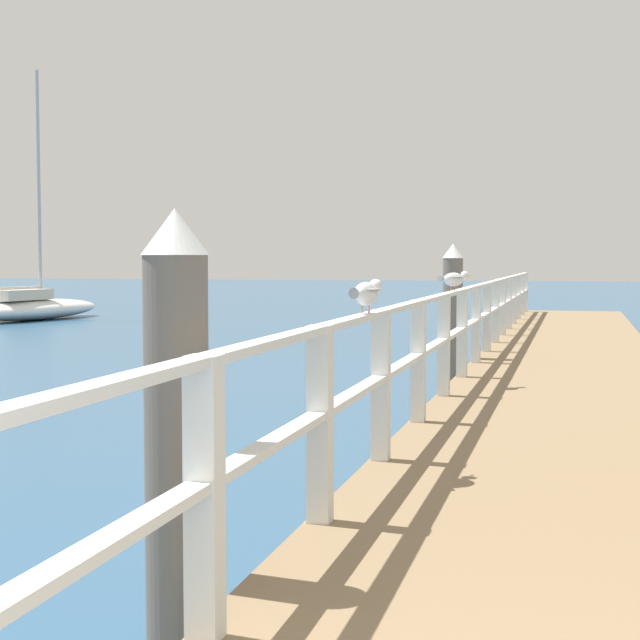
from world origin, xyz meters
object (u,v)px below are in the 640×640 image
at_px(seagull_background, 454,279).
at_px(boat_3, 34,307).
at_px(dock_piling_near, 177,435).
at_px(seagull_foreground, 366,292).
at_px(dock_piling_far, 453,314).

xyz_separation_m(seagull_background, boat_3, (-13.96, 14.69, -1.16)).
bearing_deg(dock_piling_near, seagull_background, 86.72).
xyz_separation_m(dock_piling_near, seagull_foreground, (0.38, 2.16, 0.55)).
xyz_separation_m(dock_piling_far, seagull_foreground, (0.38, -7.62, 0.55)).
bearing_deg(dock_piling_near, seagull_foreground, 79.99).
bearing_deg(seagull_foreground, dock_piling_far, 101.82).
height_order(dock_piling_far, seagull_background, dock_piling_far).
height_order(dock_piling_near, seagull_background, dock_piling_near).
relative_size(dock_piling_near, dock_piling_far, 1.00).
distance_m(seagull_background, boat_3, 20.30).
relative_size(dock_piling_far, boat_3, 0.27).
relative_size(seagull_background, boat_3, 0.06).
bearing_deg(dock_piling_near, dock_piling_far, 90.00).
relative_size(seagull_foreground, boat_3, 0.07).
height_order(dock_piling_near, boat_3, boat_3).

